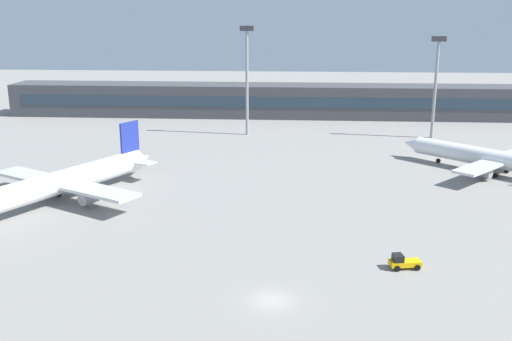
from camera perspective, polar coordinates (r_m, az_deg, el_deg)
ground_plane at (r=98.92m, az=2.52°, el=-1.72°), size 400.00×400.00×0.00m
terminal_building at (r=166.62m, az=3.17°, el=6.81°), size 157.20×12.13×9.00m
airplane_near at (r=95.45m, az=-18.85°, el=-1.21°), size 27.55×37.95×10.29m
airplane_mid at (r=115.46m, az=22.00°, el=1.09°), size 29.33×27.92×9.26m
baggage_tug_yellow at (r=70.62m, az=14.15°, el=-8.63°), size 3.81×2.34×1.75m
floodlight_tower_west at (r=139.99m, az=-0.89°, el=9.50°), size 3.20×0.80×25.68m
floodlight_tower_east at (r=142.49m, az=17.12°, el=8.48°), size 3.20×0.80×23.48m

